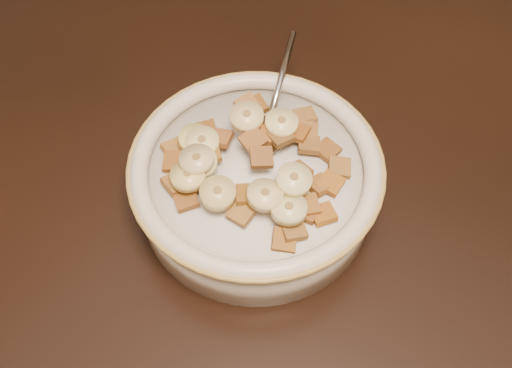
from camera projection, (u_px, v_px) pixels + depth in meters
The scene contains 48 objects.
floor at pixel (282, 358), 1.28m from camera, with size 4.00×4.50×0.10m, color #422816.
table at pixel (307, 141), 0.64m from camera, with size 1.40×0.90×0.04m, color black.
cereal_bowl at pixel (256, 186), 0.55m from camera, with size 0.22×0.22×0.05m, color beige.
milk at pixel (256, 169), 0.53m from camera, with size 0.19×0.19×0.00m, color silver.
spoon at pixel (265, 137), 0.54m from camera, with size 0.04×0.05×0.01m, color #ACACAC.
cereal_square_0 at pixel (220, 138), 0.53m from camera, with size 0.02×0.02×0.01m, color #955C2F.
cereal_square_1 at pixel (307, 131), 0.54m from camera, with size 0.02×0.02×0.01m, color brown.
cereal_square_2 at pixel (261, 157), 0.50m from camera, with size 0.02×0.02×0.01m, color brown.
cereal_square_3 at pixel (323, 214), 0.49m from camera, with size 0.02×0.02×0.01m, color #995F19.
cereal_square_4 at pixel (340, 167), 0.52m from camera, with size 0.02×0.02×0.01m, color #945D30.
cereal_square_5 at pixel (176, 183), 0.51m from camera, with size 0.02×0.02×0.01m, color olive.
cereal_square_6 at pixel (253, 140), 0.51m from camera, with size 0.02×0.02×0.01m, color brown.
cereal_square_7 at pixel (293, 229), 0.48m from camera, with size 0.02×0.02×0.01m, color brown.
cereal_square_8 at pixel (247, 105), 0.56m from camera, with size 0.02×0.02×0.01m, color brown.
cereal_square_9 at pixel (299, 130), 0.54m from camera, with size 0.02×0.02×0.01m, color brown.
cereal_square_10 at pixel (297, 132), 0.53m from camera, with size 0.02×0.02×0.01m, color brown.
cereal_square_11 at pixel (307, 211), 0.49m from camera, with size 0.02×0.02×0.01m, color brown.
cereal_square_12 at pixel (255, 106), 0.56m from camera, with size 0.02×0.02×0.01m, color brown.
cereal_square_13 at pixel (298, 171), 0.51m from camera, with size 0.02×0.02×0.01m, color brown.
cereal_square_14 at pixel (309, 145), 0.53m from camera, with size 0.02×0.02×0.01m, color brown.
cereal_square_15 at pixel (331, 183), 0.51m from camera, with size 0.02×0.02×0.01m, color brown.
cereal_square_16 at pixel (186, 199), 0.50m from camera, with size 0.02×0.02×0.01m, color brown.
cereal_square_17 at pixel (280, 137), 0.52m from camera, with size 0.02×0.02×0.01m, color brown.
cereal_square_18 at pixel (174, 161), 0.52m from camera, with size 0.02×0.02×0.01m, color #99591E.
cereal_square_19 at pixel (242, 212), 0.49m from camera, with size 0.02×0.02×0.01m, color olive.
cereal_square_20 at pixel (268, 134), 0.53m from camera, with size 0.02×0.02×0.01m, color brown.
cereal_square_21 at pixel (302, 121), 0.55m from camera, with size 0.02×0.02×0.01m, color brown.
cereal_square_22 at pixel (320, 185), 0.51m from camera, with size 0.02×0.02×0.01m, color brown.
cereal_square_23 at pixel (190, 185), 0.51m from camera, with size 0.02×0.02×0.01m, color brown.
cereal_square_24 at pixel (248, 194), 0.49m from camera, with size 0.02×0.02×0.01m, color brown.
cereal_square_25 at pixel (209, 153), 0.52m from camera, with size 0.02×0.02×0.01m, color brown.
cereal_square_26 at pixel (175, 149), 0.53m from camera, with size 0.02×0.02×0.01m, color brown.
cereal_square_27 at pixel (327, 150), 0.53m from camera, with size 0.02×0.02×0.01m, color brown.
cereal_square_28 at pixel (305, 116), 0.55m from camera, with size 0.02×0.02×0.01m, color #9A6630.
cereal_square_29 at pixel (284, 240), 0.48m from camera, with size 0.02×0.02×0.01m, color brown.
cereal_square_30 at pixel (307, 205), 0.49m from camera, with size 0.02×0.02×0.01m, color brown.
cereal_square_31 at pixel (206, 130), 0.54m from camera, with size 0.02×0.02×0.01m, color brown.
banana_slice_0 at pixel (202, 142), 0.52m from camera, with size 0.03×0.03×0.01m, color #F5E881.
banana_slice_1 at pixel (188, 176), 0.50m from camera, with size 0.03×0.03×0.01m, color #ECD778.
banana_slice_2 at pixel (247, 117), 0.52m from camera, with size 0.03×0.03×0.01m, color #F6D284.
banana_slice_3 at pixel (195, 139), 0.52m from camera, with size 0.03×0.03×0.01m, color #F6DB79.
banana_slice_4 at pixel (218, 193), 0.48m from camera, with size 0.03×0.03×0.01m, color tan.
banana_slice_5 at pixel (294, 180), 0.48m from camera, with size 0.03×0.03×0.01m, color #ECDD8B.
banana_slice_6 at pixel (200, 162), 0.50m from camera, with size 0.03×0.03×0.01m, color beige.
banana_slice_7 at pixel (289, 209), 0.48m from camera, with size 0.03×0.03×0.01m, color beige.
banana_slice_8 at pixel (197, 160), 0.50m from camera, with size 0.03×0.03×0.01m, color #D6C287.
banana_slice_9 at pixel (281, 123), 0.53m from camera, with size 0.03×0.03×0.01m, color beige.
banana_slice_10 at pixel (265, 195), 0.48m from camera, with size 0.03×0.03×0.01m, color #E8CE7F.
Camera 1 is at (0.16, -0.37, 1.23)m, focal length 40.00 mm.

